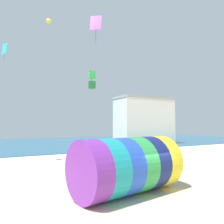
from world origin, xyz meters
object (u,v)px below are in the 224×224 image
at_px(kite_handler, 161,169).
at_px(kite_yellow_delta, 50,21).
at_px(kite_green_box, 92,80).
at_px(kite_purple_diamond, 96,23).
at_px(kite_cyan_diamond, 5,49).
at_px(giant_inflatable_tube, 127,165).

relative_size(kite_handler, kite_yellow_delta, 1.38).
distance_m(kite_handler, kite_green_box, 8.31).
xyz_separation_m(kite_green_box, kite_purple_diamond, (1.72, 3.29, 5.81)).
bearing_deg(kite_purple_diamond, kite_handler, -51.47).
bearing_deg(kite_cyan_diamond, kite_purple_diamond, -48.99).
bearing_deg(kite_handler, kite_green_box, 168.60).
height_order(kite_handler, kite_yellow_delta, kite_yellow_delta).
bearing_deg(kite_yellow_delta, kite_green_box, -90.28).
relative_size(giant_inflatable_tube, kite_cyan_diamond, 3.73).
relative_size(kite_cyan_diamond, kite_green_box, 1.51).
distance_m(kite_handler, kite_yellow_delta, 23.58).
relative_size(kite_handler, kite_green_box, 1.39).
bearing_deg(kite_green_box, kite_purple_diamond, 62.45).
bearing_deg(kite_handler, kite_yellow_delta, 108.13).
xyz_separation_m(kite_handler, kite_cyan_diamond, (-10.38, 12.30, 11.25)).
distance_m(kite_cyan_diamond, kite_purple_diamond, 10.60).
height_order(kite_cyan_diamond, kite_green_box, kite_cyan_diamond).
relative_size(kite_cyan_diamond, kite_purple_diamond, 0.78).
bearing_deg(kite_cyan_diamond, kite_yellow_delta, 31.81).
xyz_separation_m(giant_inflatable_tube, kite_yellow_delta, (-1.40, 16.77, 16.16)).
relative_size(kite_green_box, kite_purple_diamond, 0.52).
bearing_deg(kite_purple_diamond, kite_cyan_diamond, 131.01).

